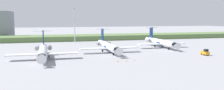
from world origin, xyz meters
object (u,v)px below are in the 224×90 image
Objects in this scene: baggage_tug at (205,52)px; safety_cone_mid_marker at (126,61)px; safety_cone_front_marker at (118,61)px; safety_cone_rear_marker at (134,60)px; regional_jet_third at (160,42)px; regional_jet_nearest at (43,51)px; antenna_mast at (75,28)px; regional_jet_second at (108,46)px.

safety_cone_mid_marker is at bearing -170.65° from baggage_tug.
safety_cone_front_marker is 5.60m from safety_cone_rear_marker.
safety_cone_mid_marker is 2.93m from safety_cone_rear_marker.
safety_cone_front_marker is (-29.32, -30.14, -2.26)m from regional_jet_third.
regional_jet_nearest is at bearing 151.87° from safety_cone_front_marker.
antenna_mast reaches higher than baggage_tug.
antenna_mast reaches higher than safety_cone_mid_marker.
safety_cone_rear_marker is (2.82, 0.78, 0.00)m from safety_cone_mid_marker.
baggage_tug is at bearing 8.08° from safety_cone_front_marker.
antenna_mast is 34.61× the size of safety_cone_rear_marker.
regional_jet_nearest is at bearing 172.99° from baggage_tug.
safety_cone_mid_marker and safety_cone_rear_marker have the same top height.
regional_jet_nearest is 50.79m from antenna_mast.
regional_jet_nearest is at bearing 153.92° from safety_cone_mid_marker.
safety_cone_rear_marker is at bearing -78.20° from antenna_mast.
regional_jet_nearest is at bearing -160.69° from regional_jet_third.
safety_cone_front_marker is at bearing -134.21° from regional_jet_third.
safety_cone_front_marker is at bearing -28.13° from regional_jet_nearest.
baggage_tug is at bearing -7.01° from regional_jet_nearest.
baggage_tug is (57.31, -7.05, -1.53)m from regional_jet_nearest.
regional_jet_third is at bearing -39.56° from antenna_mast.
antenna_mast is 61.61m from safety_cone_mid_marker.
regional_jet_second is 21.19m from safety_cone_rear_marker.
regional_jet_second reaches higher than safety_cone_front_marker.
baggage_tug reaches higher than safety_cone_mid_marker.
regional_jet_nearest is 56.36× the size of safety_cone_rear_marker.
safety_cone_rear_marker is (-23.74, -29.69, -2.26)m from regional_jet_third.
antenna_mast is 5.95× the size of baggage_tug.
regional_jet_third is 40.49m from safety_cone_mid_marker.
safety_cone_mid_marker is at bearing -6.95° from safety_cone_front_marker.
baggage_tug is 5.82× the size of safety_cone_front_marker.
antenna_mast reaches higher than regional_jet_second.
safety_cone_mid_marker is (25.21, -12.34, -2.26)m from regional_jet_nearest.
regional_jet_second and regional_jet_third have the same top height.
regional_jet_nearest is 26.33m from regional_jet_second.
safety_cone_mid_marker is (-26.56, -30.47, -2.26)m from regional_jet_third.
safety_cone_mid_marker is at bearing -131.07° from regional_jet_third.
safety_cone_front_marker and safety_cone_mid_marker have the same top height.
regional_jet_second is 1.63× the size of antenna_mast.
antenna_mast reaches higher than safety_cone_front_marker.
regional_jet_third is at bearing 45.79° from safety_cone_front_marker.
antenna_mast is at bearing 103.17° from regional_jet_second.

